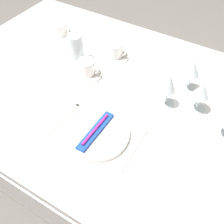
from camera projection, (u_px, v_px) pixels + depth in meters
ground_plane at (119, 181)px, 1.78m from camera, size 6.00×6.00×0.00m
dining_table at (122, 109)px, 1.30m from camera, size 1.80×1.11×0.74m
dinner_plate at (96, 133)px, 1.09m from camera, size 0.26×0.26×0.02m
toothbrush_package at (95, 131)px, 1.08m from camera, size 0.04×0.21×0.02m
fork_outer at (69, 114)px, 1.17m from camera, size 0.03×0.21×0.00m
spoon_soup at (138, 143)px, 1.06m from camera, size 0.03×0.23×0.01m
saucer_left at (115, 56)px, 1.43m from camera, size 0.14×0.14×0.01m
coffee_cup_left at (115, 50)px, 1.40m from camera, size 0.11×0.08×0.07m
saucer_right at (87, 74)px, 1.34m from camera, size 0.14×0.14×0.01m
coffee_cup_right at (87, 67)px, 1.31m from camera, size 0.10×0.08×0.07m
saucer_far at (60, 34)px, 1.57m from camera, size 0.13×0.13×0.01m
coffee_cup_far at (60, 29)px, 1.55m from camera, size 0.11×0.09×0.06m
wine_glass_centre at (169, 85)px, 1.13m from camera, size 0.07×0.07×0.16m
wine_glass_left at (201, 92)px, 1.12m from camera, size 0.07×0.07×0.14m
wine_glass_far at (192, 70)px, 1.20m from camera, size 0.07×0.07×0.15m
drink_tumbler at (76, 49)px, 1.38m from camera, size 0.07×0.07×0.14m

